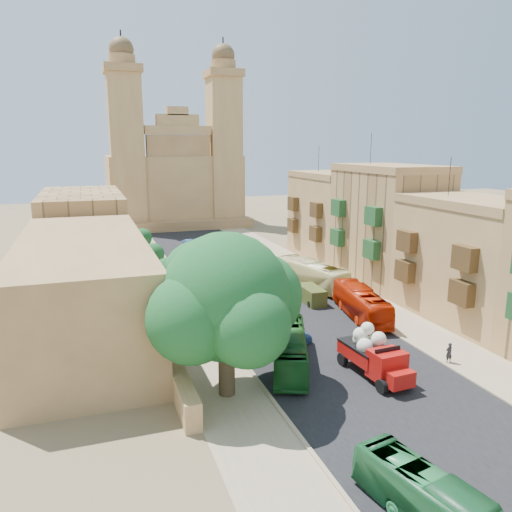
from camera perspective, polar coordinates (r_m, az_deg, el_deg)
ground at (r=34.26m, az=14.71°, el=-15.55°), size 260.00×260.00×0.00m
road_surface at (r=59.76m, az=-1.24°, el=-2.96°), size 14.00×140.00×0.01m
sidewalk_east at (r=63.17m, az=7.01°, el=-2.21°), size 5.00×140.00×0.01m
sidewalk_west at (r=57.72m, az=-10.28°, el=-3.72°), size 5.00×140.00×0.01m
kerb_east at (r=62.14m, az=4.93°, el=-2.36°), size 0.25×140.00×0.12m
kerb_west at (r=58.10m, az=-7.85°, el=-3.47°), size 0.25×140.00×0.12m
townhouse_b at (r=50.04m, az=23.47°, el=-0.37°), size 9.00×14.00×14.90m
townhouse_c at (r=60.69m, az=14.75°, el=3.53°), size 9.00×14.00×17.40m
townhouse_d at (r=72.75m, az=8.65°, el=4.61°), size 9.00×14.00×15.90m
west_wall at (r=47.61m, az=-12.07°, el=-6.16°), size 1.00×40.00×1.80m
west_building_low at (r=44.50m, az=-19.00°, el=-3.44°), size 10.00×28.00×8.40m
west_building_mid at (r=69.80m, az=-19.12°, el=2.78°), size 10.00×22.00×10.00m
church at (r=105.20m, az=-9.39°, el=8.78°), size 28.00×22.50×36.30m
ficus_tree at (r=31.49m, az=-3.32°, el=-5.14°), size 10.73×9.87×10.73m
street_tree_a at (r=39.79m, az=-7.20°, el=-6.47°), size 2.94×2.94×4.53m
street_tree_b at (r=51.06m, az=-9.96°, el=-1.98°), size 3.23×3.23×4.96m
street_tree_c at (r=62.75m, az=-11.67°, el=0.18°), size 2.76×2.76×4.25m
street_tree_d at (r=74.46m, az=-12.85°, el=2.03°), size 2.76×2.76×4.25m
red_truck at (r=36.48m, az=13.39°, el=-10.89°), size 2.92×6.44×3.67m
olive_pickup at (r=51.98m, az=6.34°, el=-4.47°), size 1.91×4.08×1.67m
bus_green_south at (r=24.29m, az=20.35°, el=-25.45°), size 3.75×8.91×2.42m
bus_green_north at (r=37.18m, az=3.87°, el=-10.53°), size 5.66×9.90×2.71m
bus_red_east at (r=48.16m, az=11.93°, el=-5.31°), size 4.07×10.35×2.81m
bus_cream_east at (r=57.47m, az=6.36°, el=-2.09°), size 4.77×11.26×3.06m
car_blue_a at (r=42.55m, az=4.36°, el=-8.51°), size 2.12×4.10×1.33m
car_white_a at (r=59.27m, az=-1.92°, el=-2.45°), size 2.42×4.19×1.30m
car_cream at (r=52.98m, az=2.30°, el=-4.31°), size 2.89×4.67×1.21m
car_dkblue at (r=66.03m, az=-7.40°, el=-0.98°), size 2.91×5.01×1.36m
car_white_b at (r=69.83m, az=-1.48°, el=-0.15°), size 2.20×4.13×1.34m
car_blue_b at (r=81.35m, az=-7.57°, el=1.47°), size 2.08×3.63×1.13m
pedestrian_a at (r=40.52m, az=21.18°, el=-10.27°), size 0.59×0.40×1.57m
pedestrian_c at (r=50.37m, az=11.81°, el=-5.29°), size 0.41×0.90×1.50m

